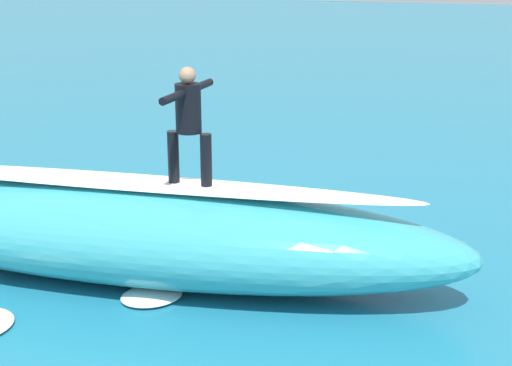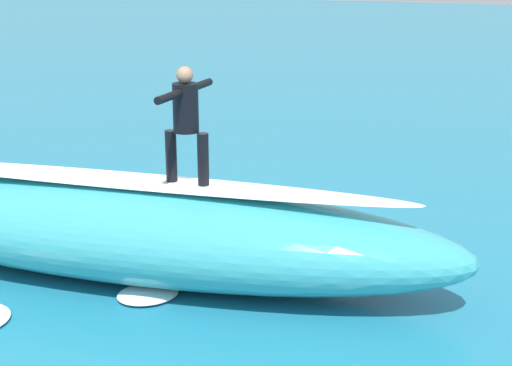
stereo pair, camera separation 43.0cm
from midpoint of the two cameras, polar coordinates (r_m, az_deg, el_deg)
ground_plane at (r=12.99m, az=-7.27°, el=-3.83°), size 120.00×120.00×0.00m
wave_crest at (r=11.18m, az=-10.34°, el=-3.62°), size 10.03×3.55×1.43m
wave_foam_lip at (r=10.93m, az=-10.55°, el=0.06°), size 8.37×1.93×0.08m
surfboard_riding at (r=10.61m, az=-6.13°, el=-0.29°), size 2.07×0.55×0.07m
surfer_riding at (r=10.36m, az=-6.30°, el=4.95°), size 0.65×1.56×1.64m
surfboard_paddling at (r=12.98m, az=3.11°, el=-3.53°), size 1.96×0.73×0.09m
surfer_paddling at (r=12.95m, az=2.54°, el=-2.72°), size 1.78×0.47×0.32m
foam_patch_near at (r=10.70m, az=-9.02°, el=-8.39°), size 1.11×1.14×0.10m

